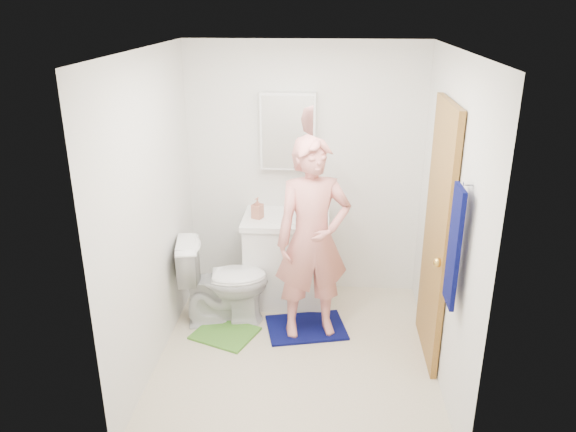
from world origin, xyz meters
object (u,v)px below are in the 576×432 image
object	(u,v)px
toothbrush_cup	(319,209)
toilet	(224,281)
soap_dispenser	(257,208)
vanity_cabinet	(286,261)
man	(313,240)
towel	(454,247)
medicine_cabinet	(288,131)

from	to	relation	value
toothbrush_cup	toilet	bearing A→B (deg)	-146.69
toilet	soap_dispenser	distance (m)	0.72
vanity_cabinet	soap_dispenser	xyz separation A→B (m)	(-0.26, -0.05, 0.55)
man	toilet	bearing A→B (deg)	154.50
towel	soap_dispenser	xyz separation A→B (m)	(-1.44, 1.44, -0.30)
toilet	man	distance (m)	0.93
toothbrush_cup	man	xyz separation A→B (m)	(-0.04, -0.69, -0.02)
vanity_cabinet	toilet	size ratio (longest dim) A/B	1.01
medicine_cabinet	towel	size ratio (longest dim) A/B	0.87
vanity_cabinet	toothbrush_cup	xyz separation A→B (m)	(0.30, 0.11, 0.50)
medicine_cabinet	vanity_cabinet	bearing A→B (deg)	-90.00
toilet	soap_dispenser	xyz separation A→B (m)	(0.26, 0.38, 0.55)
toothbrush_cup	soap_dispenser	bearing A→B (deg)	-164.35
vanity_cabinet	soap_dispenser	bearing A→B (deg)	-170.08
toilet	soap_dispenser	size ratio (longest dim) A/B	4.05
medicine_cabinet	towel	distance (m)	2.11
towel	toothbrush_cup	distance (m)	1.86
medicine_cabinet	toothbrush_cup	size ratio (longest dim) A/B	5.90
vanity_cabinet	towel	bearing A→B (deg)	-51.53
soap_dispenser	medicine_cabinet	bearing A→B (deg)	46.28
towel	soap_dispenser	world-z (taller)	towel
vanity_cabinet	medicine_cabinet	bearing A→B (deg)	90.00
vanity_cabinet	man	bearing A→B (deg)	-65.75
medicine_cabinet	toothbrush_cup	distance (m)	0.77
vanity_cabinet	toothbrush_cup	bearing A→B (deg)	20.34
vanity_cabinet	towel	distance (m)	2.08
medicine_cabinet	man	distance (m)	1.11
toothbrush_cup	man	bearing A→B (deg)	-93.22
medicine_cabinet	soap_dispenser	bearing A→B (deg)	-133.72
man	vanity_cabinet	bearing A→B (deg)	99.69
medicine_cabinet	towel	world-z (taller)	medicine_cabinet
medicine_cabinet	towel	bearing A→B (deg)	-55.39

